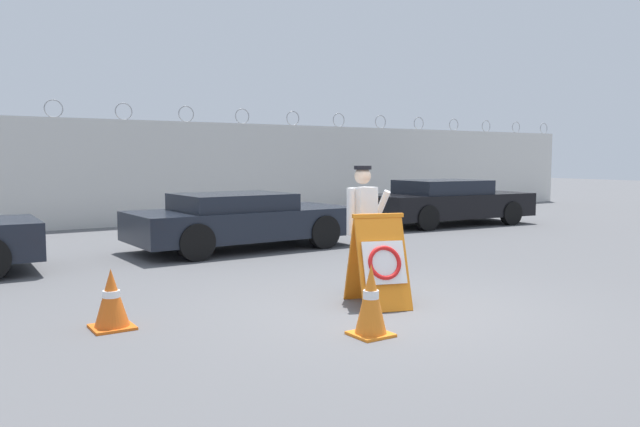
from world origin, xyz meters
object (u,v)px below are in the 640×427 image
(traffic_cone_mid, at_px, (111,299))
(parked_car_far_side, at_px, (447,202))
(security_guard, at_px, (363,223))
(parked_car_rear_sedan, at_px, (241,220))
(traffic_cone_near, at_px, (371,300))
(barricade_sign, at_px, (379,260))

(traffic_cone_mid, distance_m, parked_car_far_side, 12.05)
(security_guard, xyz_separation_m, parked_car_rear_sedan, (0.50, 4.75, -0.37))
(traffic_cone_mid, distance_m, parked_car_rear_sedan, 5.97)
(traffic_cone_near, height_order, parked_car_far_side, parked_car_far_side)
(traffic_cone_near, bearing_deg, traffic_cone_mid, 141.20)
(security_guard, distance_m, parked_car_far_side, 9.37)
(parked_car_far_side, bearing_deg, parked_car_rear_sedan, -166.03)
(security_guard, relative_size, parked_car_far_side, 0.36)
(traffic_cone_mid, xyz_separation_m, parked_car_rear_sedan, (3.78, 4.61, 0.27))
(barricade_sign, height_order, security_guard, security_guard)
(traffic_cone_near, xyz_separation_m, traffic_cone_mid, (-2.18, 1.75, -0.05))
(parked_car_rear_sedan, bearing_deg, traffic_cone_near, -105.18)
(traffic_cone_near, distance_m, parked_car_far_side, 11.25)
(barricade_sign, bearing_deg, traffic_cone_mid, -175.95)
(traffic_cone_near, bearing_deg, security_guard, 55.54)
(barricade_sign, distance_m, traffic_cone_near, 1.35)
(security_guard, bearing_deg, traffic_cone_near, -144.02)
(traffic_cone_mid, bearing_deg, parked_car_rear_sedan, 50.61)
(parked_car_rear_sedan, relative_size, parked_car_far_side, 0.94)
(traffic_cone_near, bearing_deg, parked_car_far_side, 41.38)
(parked_car_far_side, bearing_deg, traffic_cone_near, -133.59)
(security_guard, bearing_deg, parked_car_far_side, 18.90)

